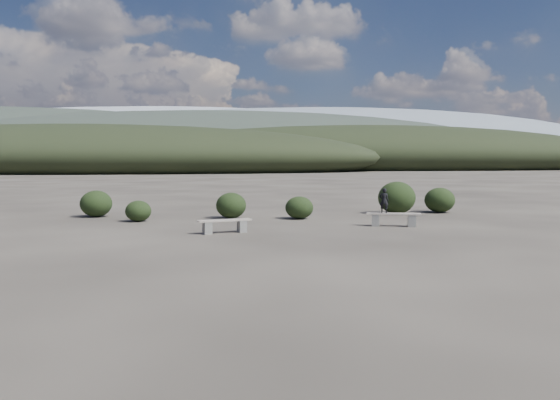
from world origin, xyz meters
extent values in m
plane|color=#2E2923|center=(0.00, 0.00, 0.00)|extent=(1200.00, 1200.00, 0.00)
cube|color=slate|center=(-2.39, 3.89, 0.19)|extent=(0.33, 0.40, 0.39)
cube|color=slate|center=(-1.26, 4.22, 0.19)|extent=(0.33, 0.40, 0.39)
cube|color=gray|center=(-1.82, 4.05, 0.41)|extent=(1.79, 0.85, 0.05)
cube|color=slate|center=(3.57, 5.31, 0.21)|extent=(0.36, 0.43, 0.42)
cube|color=slate|center=(4.78, 4.94, 0.21)|extent=(0.36, 0.43, 0.42)
cube|color=gray|center=(4.18, 5.12, 0.45)|extent=(1.93, 0.93, 0.05)
imported|color=black|center=(3.85, 5.22, 0.92)|extent=(0.37, 0.30, 0.88)
ellipsoid|color=black|center=(-5.06, 7.73, 0.40)|extent=(0.99, 0.99, 0.81)
ellipsoid|color=black|center=(-1.49, 8.44, 0.52)|extent=(1.22, 1.22, 1.04)
ellipsoid|color=black|center=(1.22, 7.92, 0.45)|extent=(1.13, 1.13, 0.90)
ellipsoid|color=black|center=(5.74, 9.36, 0.71)|extent=(1.62, 1.62, 1.42)
ellipsoid|color=black|center=(7.86, 9.75, 0.56)|extent=(1.34, 1.34, 1.12)
ellipsoid|color=black|center=(-7.03, 9.67, 0.55)|extent=(1.30, 1.30, 1.10)
ellipsoid|color=black|center=(-25.00, 90.00, 2.70)|extent=(110.00, 40.00, 12.00)
ellipsoid|color=black|center=(35.00, 110.00, 3.15)|extent=(120.00, 44.00, 14.00)
ellipsoid|color=#2A3329|center=(0.00, 160.00, 5.40)|extent=(190.00, 64.00, 24.00)
ellipsoid|color=gray|center=(70.00, 300.00, 9.90)|extent=(340.00, 110.00, 44.00)
ellipsoid|color=#979FAA|center=(-30.00, 400.00, 12.60)|extent=(460.00, 140.00, 56.00)
camera|label=1|loc=(-2.12, -13.56, 2.39)|focal=35.00mm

